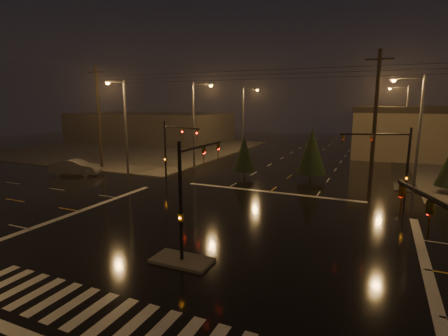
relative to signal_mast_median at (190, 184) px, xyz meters
The scene contains 19 objects.
ground 4.85m from the signal_mast_median, 90.00° to the left, with size 140.00×140.00×0.00m, color black.
sidewalk_nw 44.80m from the signal_mast_median, 132.21° to the left, with size 36.00×36.00×0.12m, color #47443F.
median_island 3.79m from the signal_mast_median, 90.00° to the right, with size 3.00×1.60×0.15m, color #47443F.
crosswalk 7.01m from the signal_mast_median, 90.00° to the right, with size 15.00×2.60×0.01m, color beige.
stop_bar_far 14.56m from the signal_mast_median, 90.00° to the left, with size 16.00×0.50×0.01m, color beige.
commercial_block 57.07m from the signal_mast_median, 127.83° to the left, with size 30.00×18.00×5.60m, color #3B3634.
signal_mast_median is the anchor object (origin of this frame).
signal_mast_ne 16.27m from the signal_mast_median, 54.28° to the left, with size 4.84×1.86×6.00m.
signal_mast_nw 16.27m from the signal_mast_median, 125.72° to the left, with size 4.84×1.86×6.00m.
streetlight_1 23.94m from the signal_mast_median, 117.96° to the left, with size 2.77×0.32×10.00m.
streetlight_2 38.78m from the signal_mast_median, 106.79° to the left, with size 2.77×0.32×10.00m.
streetlight_3 22.20m from the signal_mast_median, 59.61° to the left, with size 2.77×0.32×10.00m.
streetlight_4 40.69m from the signal_mast_median, 74.03° to the left, with size 2.77×0.32×10.00m.
streetlight_5 21.53m from the signal_mast_median, 138.30° to the left, with size 0.32×2.77×10.00m.
utility_pole_0 27.95m from the signal_mast_median, 142.19° to the left, with size 2.20×0.32×12.00m.
utility_pole_1 19.00m from the signal_mast_median, 64.89° to the left, with size 2.20×0.32×12.00m.
conifer_3 19.31m from the signal_mast_median, 102.85° to the left, with size 2.34×2.34×4.36m.
conifer_4 20.41m from the signal_mast_median, 83.32° to the left, with size 2.91×2.91×5.24m.
car_crossing 24.91m from the signal_mast_median, 149.77° to the left, with size 1.83×5.24×1.72m, color #515358.
Camera 1 is at (8.52, -17.87, 7.78)m, focal length 28.00 mm.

